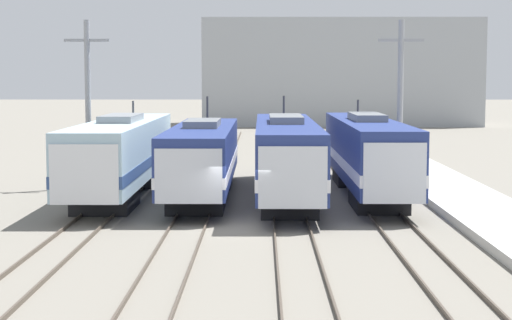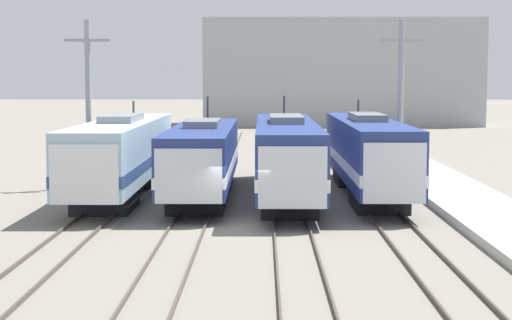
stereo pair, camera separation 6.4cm
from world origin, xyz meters
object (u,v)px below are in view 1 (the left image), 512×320
(locomotive_far_right, at_px, (368,154))
(locomotive_far_left, at_px, (120,155))
(catenary_tower_left, at_px, (88,101))
(locomotive_center_left, at_px, (202,158))
(catenary_tower_right, at_px, (400,101))
(locomotive_center_right, at_px, (286,156))

(locomotive_far_right, bearing_deg, locomotive_far_left, -178.38)
(locomotive_far_left, relative_size, catenary_tower_left, 2.04)
(locomotive_center_left, relative_size, catenary_tower_right, 1.87)
(locomotive_center_right, height_order, catenary_tower_right, catenary_tower_right)
(locomotive_center_right, distance_m, catenary_tower_left, 12.02)
(locomotive_far_right, distance_m, catenary_tower_left, 15.68)
(locomotive_center_left, xyz_separation_m, catenary_tower_left, (-6.59, 4.08, 2.81))
(locomotive_far_left, bearing_deg, locomotive_center_right, -5.27)
(catenary_tower_right, bearing_deg, catenary_tower_left, 180.00)
(locomotive_far_left, xyz_separation_m, locomotive_center_left, (4.25, -0.45, -0.11))
(locomotive_far_right, bearing_deg, locomotive_center_right, -164.93)
(catenary_tower_right, bearing_deg, locomotive_far_right, -123.45)
(locomotive_center_left, distance_m, catenary_tower_right, 11.76)
(locomotive_far_left, relative_size, locomotive_center_right, 0.97)
(locomotive_far_right, xyz_separation_m, catenary_tower_right, (2.16, 3.27, 2.67))
(locomotive_far_left, height_order, locomotive_center_right, locomotive_center_right)
(locomotive_center_right, xyz_separation_m, catenary_tower_right, (6.41, 4.42, 2.69))
(catenary_tower_left, bearing_deg, locomotive_center_right, -22.17)
(locomotive_center_left, relative_size, locomotive_center_right, 0.89)
(locomotive_center_left, distance_m, catenary_tower_left, 8.25)
(locomotive_far_left, bearing_deg, locomotive_far_right, 1.62)
(locomotive_far_left, height_order, catenary_tower_right, catenary_tower_right)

